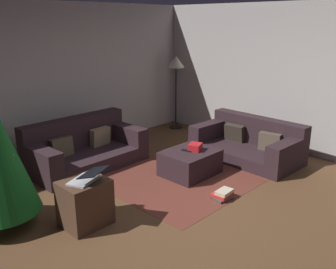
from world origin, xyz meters
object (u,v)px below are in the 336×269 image
at_px(tv_remote, 187,150).
at_px(book_stack, 222,195).
at_px(side_table, 85,203).
at_px(couch_left, 83,148).
at_px(gift_box, 195,147).
at_px(couch_right, 249,143).
at_px(laptop, 87,177).
at_px(corner_lamp, 176,67).
at_px(ottoman, 190,163).

bearing_deg(tv_remote, book_stack, -121.89).
bearing_deg(side_table, couch_left, 56.88).
bearing_deg(tv_remote, couch_left, 107.21).
bearing_deg(gift_box, couch_right, -10.39).
bearing_deg(book_stack, couch_right, 20.72).
relative_size(couch_right, laptop, 3.79).
height_order(side_table, corner_lamp, corner_lamp).
xyz_separation_m(couch_right, tv_remote, (-1.32, 0.29, 0.13)).
bearing_deg(couch_left, gift_box, 121.81).
distance_m(couch_left, ottoman, 1.77).
relative_size(ottoman, side_table, 1.51).
bearing_deg(tv_remote, side_table, 170.19).
height_order(couch_left, gift_box, couch_left).
height_order(ottoman, gift_box, gift_box).
height_order(couch_left, side_table, couch_left).
height_order(tv_remote, book_stack, tv_remote).
bearing_deg(laptop, couch_right, -1.97).
xyz_separation_m(ottoman, laptop, (-1.94, -0.14, 0.41)).
bearing_deg(laptop, ottoman, 4.04).
bearing_deg(side_table, couch_right, -2.84).
height_order(ottoman, laptop, laptop).
bearing_deg(tv_remote, laptop, 171.74).
xyz_separation_m(couch_left, gift_box, (0.99, -1.54, 0.15)).
bearing_deg(couch_right, couch_left, 53.44).
bearing_deg(couch_left, corner_lamp, -172.07).
relative_size(gift_box, tv_remote, 1.32).
height_order(ottoman, tv_remote, tv_remote).
distance_m(tv_remote, laptop, 1.92).
height_order(couch_right, gift_box, couch_right).
relative_size(tv_remote, corner_lamp, 0.10).
height_order(gift_box, book_stack, gift_box).
xyz_separation_m(side_table, book_stack, (1.62, -0.77, -0.21)).
bearing_deg(gift_box, laptop, -176.87).
xyz_separation_m(side_table, corner_lamp, (3.71, 2.02, 1.06)).
distance_m(gift_box, corner_lamp, 2.73).
bearing_deg(laptop, corner_lamp, 29.25).
bearing_deg(gift_box, tv_remote, 149.66).
height_order(couch_left, couch_right, couch_left).
height_order(gift_box, tv_remote, gift_box).
xyz_separation_m(gift_box, laptop, (-2.01, -0.11, 0.17)).
height_order(gift_box, corner_lamp, corner_lamp).
distance_m(tv_remote, corner_lamp, 2.77).
xyz_separation_m(tv_remote, side_table, (-1.92, -0.13, -0.12)).
height_order(couch_right, side_table, couch_right).
relative_size(ottoman, tv_remote, 5.13).
relative_size(side_table, corner_lamp, 0.35).
xyz_separation_m(laptop, corner_lamp, (3.69, 2.07, 0.73)).
bearing_deg(gift_box, ottoman, 160.23).
height_order(ottoman, side_table, side_table).
relative_size(ottoman, book_stack, 2.84).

